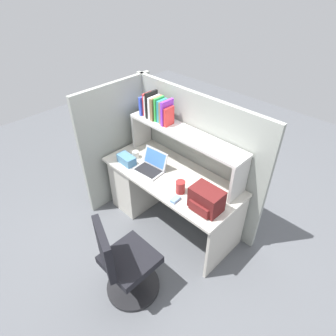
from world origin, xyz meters
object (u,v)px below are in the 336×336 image
laptop (151,166)px  paper_cup (136,154)px  snack_canister (180,187)px  backpack (206,200)px  computer_mouse (175,199)px  office_chair (125,265)px  tissue_box (127,159)px

laptop → paper_cup: bearing=173.7°
paper_cup → snack_canister: size_ratio=0.61×
paper_cup → backpack: bearing=-4.4°
laptop → backpack: backpack is taller
paper_cup → computer_mouse: bearing=-13.9°
laptop → computer_mouse: bearing=-18.0°
office_chair → computer_mouse: bearing=-68.0°
tissue_box → paper_cup: bearing=97.6°
tissue_box → office_chair: 1.19m
computer_mouse → office_chair: office_chair is taller
laptop → paper_cup: (-0.31, 0.03, -0.01)m
tissue_box → computer_mouse: bearing=-2.0°
computer_mouse → paper_cup: 0.86m
computer_mouse → laptop: bearing=158.3°
tissue_box → snack_canister: bearing=7.0°
laptop → backpack: 0.81m
laptop → tissue_box: 0.31m
laptop → tissue_box: (-0.29, -0.11, -0.00)m
office_chair → snack_canister: bearing=-64.6°
snack_canister → backpack: bearing=-0.7°
laptop → computer_mouse: 0.56m
laptop → snack_canister: 0.49m
snack_canister → office_chair: bearing=-85.3°
laptop → computer_mouse: size_ratio=3.19×
backpack → paper_cup: backpack is taller
tissue_box → office_chair: office_chair is taller
paper_cup → snack_canister: snack_canister is taller
computer_mouse → tissue_box: 0.83m
snack_canister → laptop: bearing=174.4°
backpack → computer_mouse: (-0.27, -0.12, -0.09)m
computer_mouse → paper_cup: size_ratio=1.27×
paper_cup → tissue_box: bearing=-84.6°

